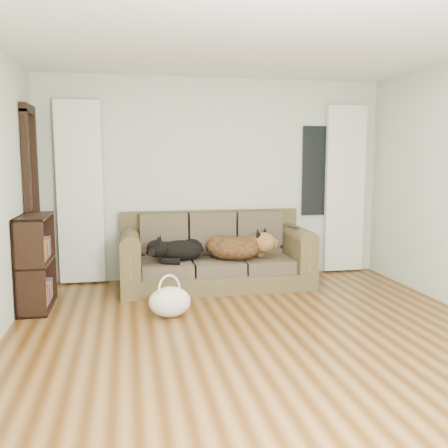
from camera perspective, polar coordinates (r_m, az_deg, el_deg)
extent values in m
plane|color=#48290D|center=(4.41, 4.71, -13.43)|extent=(5.00, 5.00, 0.00)
plane|color=white|center=(4.24, 5.13, 21.46)|extent=(5.00, 5.00, 0.00)
cube|color=#B0C09E|center=(6.57, -1.11, 5.15)|extent=(4.50, 0.04, 2.60)
cube|color=white|center=(6.42, -16.12, 3.46)|extent=(0.55, 0.08, 2.25)
cube|color=white|center=(7.04, 13.64, 3.88)|extent=(0.55, 0.08, 2.25)
cube|color=black|center=(6.93, 10.89, 5.98)|extent=(0.50, 0.03, 1.20)
cube|color=black|center=(6.13, -21.05, 2.13)|extent=(0.07, 0.60, 2.10)
cube|color=#463723|center=(6.14, -0.92, -3.02)|extent=(2.31, 1.00, 0.95)
ellipsoid|color=black|center=(6.03, -5.31, -2.95)|extent=(0.63, 0.47, 0.25)
ellipsoid|color=black|center=(6.08, 1.42, -2.73)|extent=(0.86, 0.80, 0.31)
cube|color=black|center=(6.21, 7.84, -0.34)|extent=(0.11, 0.20, 0.02)
ellipsoid|color=silver|center=(5.06, -6.23, -8.76)|extent=(0.50, 0.43, 0.31)
cube|color=black|center=(5.61, -20.70, -4.01)|extent=(0.35, 0.81, 0.99)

